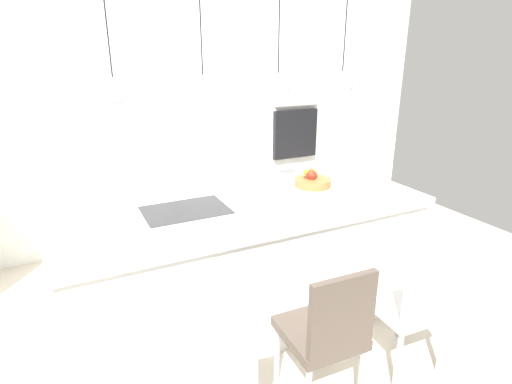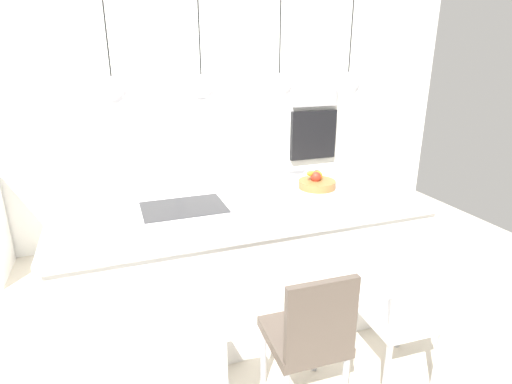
{
  "view_description": "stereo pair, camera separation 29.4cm",
  "coord_description": "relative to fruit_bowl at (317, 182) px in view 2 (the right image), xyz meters",
  "views": [
    {
      "loc": [
        -1.12,
        -2.5,
        1.94
      ],
      "look_at": [
        0.1,
        0.0,
        0.98
      ],
      "focal_mm": 28.71,
      "sensor_mm": 36.0,
      "label": 1
    },
    {
      "loc": [
        -0.85,
        -2.62,
        1.94
      ],
      "look_at": [
        0.1,
        0.0,
        0.98
      ],
      "focal_mm": 28.71,
      "sensor_mm": 36.0,
      "label": 2
    }
  ],
  "objects": [
    {
      "name": "pendant_light_center_left",
      "position": [
        -0.9,
        -0.07,
        0.74
      ],
      "size": [
        0.17,
        0.17,
        0.77
      ],
      "color": "silver"
    },
    {
      "name": "kitchen_island",
      "position": [
        -0.63,
        -0.07,
        -0.51
      ],
      "size": [
        2.57,
        1.12,
        0.93
      ],
      "color": "white",
      "rests_on": "ground"
    },
    {
      "name": "back_wall",
      "position": [
        -0.63,
        1.58,
        0.32
      ],
      "size": [
        6.0,
        0.1,
        2.6
      ],
      "primitive_type": "cube",
      "color": "white",
      "rests_on": "ground"
    },
    {
      "name": "floor",
      "position": [
        -0.63,
        -0.07,
        -0.98
      ],
      "size": [
        6.6,
        6.6,
        0.0
      ],
      "primitive_type": "plane",
      "color": "beige",
      "rests_on": "ground"
    },
    {
      "name": "chair_far",
      "position": [
        0.05,
        -1.07,
        -0.5
      ],
      "size": [
        0.43,
        0.45,
        0.85
      ],
      "color": "silver",
      "rests_on": "ground"
    },
    {
      "name": "pendant_light_center_right",
      "position": [
        -0.36,
        -0.07,
        0.74
      ],
      "size": [
        0.17,
        0.17,
        0.77
      ],
      "color": "silver"
    },
    {
      "name": "pendant_light_left",
      "position": [
        -1.43,
        -0.07,
        0.74
      ],
      "size": [
        0.17,
        0.17,
        0.77
      ],
      "color": "silver"
    },
    {
      "name": "chair_middle",
      "position": [
        -0.59,
        -1.07,
        -0.48
      ],
      "size": [
        0.42,
        0.44,
        0.9
      ],
      "color": "brown",
      "rests_on": "ground"
    },
    {
      "name": "chair_near",
      "position": [
        -1.28,
        -1.07,
        -0.5
      ],
      "size": [
        0.47,
        0.49,
        0.84
      ],
      "color": "silver",
      "rests_on": "ground"
    },
    {
      "name": "faucet",
      "position": [
        -1.06,
        0.14,
        0.1
      ],
      "size": [
        0.02,
        0.17,
        0.22
      ],
      "color": "silver",
      "rests_on": "kitchen_island"
    },
    {
      "name": "sink_basin",
      "position": [
        -1.06,
        -0.07,
        -0.05
      ],
      "size": [
        0.56,
        0.4,
        0.02
      ],
      "primitive_type": "cube",
      "color": "#2D2D30",
      "rests_on": "kitchen_island"
    },
    {
      "name": "oven",
      "position": [
        0.75,
        1.51,
        0.04
      ],
      "size": [
        0.56,
        0.08,
        0.56
      ],
      "primitive_type": "cube",
      "color": "black",
      "rests_on": "back_wall"
    },
    {
      "name": "microwave",
      "position": [
        0.75,
        1.51,
        0.54
      ],
      "size": [
        0.54,
        0.08,
        0.34
      ],
      "primitive_type": "cube",
      "color": "#9E9EA3",
      "rests_on": "back_wall"
    },
    {
      "name": "fruit_bowl",
      "position": [
        0.0,
        0.0,
        0.0
      ],
      "size": [
        0.29,
        0.29,
        0.15
      ],
      "color": "#9E6B38",
      "rests_on": "kitchen_island"
    },
    {
      "name": "pendant_light_right",
      "position": [
        0.17,
        -0.07,
        0.74
      ],
      "size": [
        0.17,
        0.17,
        0.77
      ],
      "color": "silver"
    }
  ]
}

